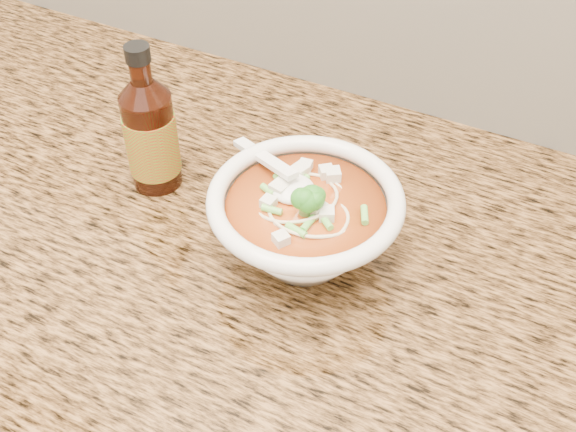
% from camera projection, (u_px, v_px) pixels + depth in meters
% --- Properties ---
extents(counter_slab, '(4.00, 0.68, 0.04)m').
position_uv_depth(counter_slab, '(226.00, 236.00, 0.83)').
color(counter_slab, brown).
rests_on(counter_slab, cabinet).
extents(soup_bowl, '(0.22, 0.20, 0.11)m').
position_uv_depth(soup_bowl, '(305.00, 225.00, 0.75)').
color(soup_bowl, white).
rests_on(soup_bowl, counter_slab).
extents(hot_sauce_bottle, '(0.06, 0.06, 0.18)m').
position_uv_depth(hot_sauce_bottle, '(151.00, 135.00, 0.82)').
color(hot_sauce_bottle, '#3E1508').
rests_on(hot_sauce_bottle, counter_slab).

